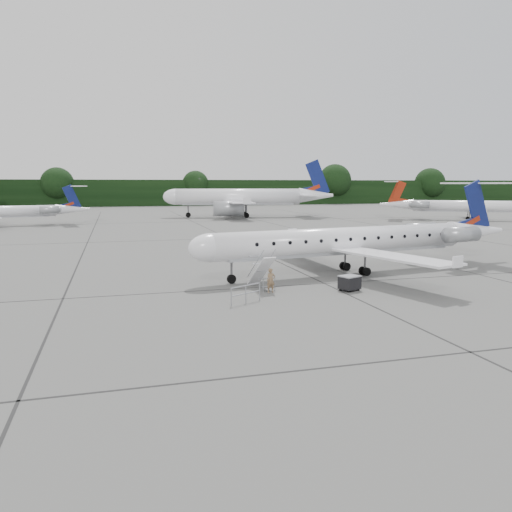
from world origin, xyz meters
name	(u,v)px	position (x,y,z in m)	size (l,w,h in m)	color
ground	(386,289)	(0.00, 0.00, 0.00)	(320.00, 320.00, 0.00)	slate
treeline	(169,193)	(0.00, 130.00, 4.00)	(260.00, 4.00, 8.00)	black
main_regional_jet	(345,228)	(-0.15, 5.89, 3.47)	(27.05, 19.48, 6.94)	white
airstair	(261,272)	(-7.66, 2.43, 1.09)	(0.85, 2.50, 2.17)	white
passenger	(271,281)	(-7.44, 1.05, 0.76)	(0.55, 0.36, 1.52)	#7E6245
safety_railing	(246,294)	(-9.63, -1.16, 0.50)	(2.20, 0.08, 1.00)	#95989E
baggage_cart	(350,283)	(-2.50, 0.23, 0.51)	(1.18, 0.95, 1.02)	black
bg_narrowbody	(238,189)	(7.60, 70.65, 5.73)	(31.93, 22.99, 11.46)	white
bg_regional_right	(475,201)	(47.30, 49.59, 3.67)	(27.98, 20.15, 7.34)	white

